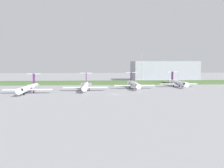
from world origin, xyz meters
The scene contains 11 objects.
ground_plane centered at (0.00, 30.00, 0.00)m, with size 500.00×500.00×0.00m, color #939399.
grass_berm centered at (0.00, 60.88, 0.88)m, with size 320.00×20.00×1.76m, color #4C6B38.
regional_jet_nearest centered at (-40.98, 8.48, 2.54)m, with size 22.81×31.00×9.00m.
regional_jet_second centered at (-14.22, 17.85, 2.54)m, with size 22.81×31.00×9.00m.
regional_jet_third centered at (12.85, 27.28, 2.54)m, with size 22.81×31.00×9.00m.
regional_jet_fourth centered at (41.45, 36.20, 2.54)m, with size 22.81×31.00×9.00m.
antenna_mast centered at (26.39, 74.71, 9.71)m, with size 4.40×0.50×23.40m.
distant_hangar centered at (49.03, 93.80, 8.12)m, with size 53.04×27.61×16.24m, color #9EA3AD.
safety_cone_front_marker centered at (12.76, 9.76, 0.28)m, with size 0.44×0.44×0.55m, color orange.
safety_cone_mid_marker centered at (16.35, 9.95, 0.28)m, with size 0.44×0.44×0.55m, color orange.
safety_cone_rear_marker centered at (20.47, 9.49, 0.28)m, with size 0.44×0.44×0.55m, color orange.
Camera 1 is at (-9.38, -110.32, 13.73)m, focal length 39.20 mm.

